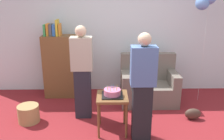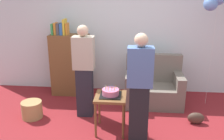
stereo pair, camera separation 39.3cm
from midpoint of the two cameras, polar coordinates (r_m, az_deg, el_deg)
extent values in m
plane|color=maroon|center=(3.89, -0.69, -15.81)|extent=(8.00, 8.00, 0.00)
cube|color=silver|center=(5.35, -0.85, 9.24)|extent=(6.00, 0.10, 2.70)
cube|color=#6B6056|center=(4.97, 6.26, -5.40)|extent=(1.10, 0.70, 0.40)
cube|color=#6B6056|center=(5.05, 6.08, 0.82)|extent=(1.10, 0.16, 0.56)
cube|color=#6B6056|center=(4.81, 0.83, -1.97)|extent=(0.16, 0.70, 0.24)
cube|color=#6B6056|center=(4.93, 11.81, -1.87)|extent=(0.16, 0.70, 0.24)
cube|color=brown|center=(5.26, -13.28, 0.79)|extent=(0.80, 0.36, 1.30)
cube|color=#38934C|center=(5.18, -17.38, 8.84)|extent=(0.04, 0.21, 0.22)
cube|color=orange|center=(5.16, -16.80, 8.95)|extent=(0.05, 0.18, 0.24)
cube|color=#4C4C51|center=(5.14, -16.11, 8.93)|extent=(0.05, 0.22, 0.23)
cube|color=#3366B7|center=(5.13, -15.38, 8.94)|extent=(0.06, 0.21, 0.23)
cube|color=gold|center=(5.11, -14.75, 9.47)|extent=(0.04, 0.23, 0.32)
cube|color=orange|center=(5.10, -14.17, 9.04)|extent=(0.03, 0.20, 0.23)
cube|color=brown|center=(3.82, -2.90, -6.29)|extent=(0.48, 0.48, 0.04)
cylinder|color=brown|center=(3.79, -6.17, -11.83)|extent=(0.04, 0.04, 0.57)
cylinder|color=brown|center=(3.77, 0.33, -11.85)|extent=(0.04, 0.04, 0.57)
cylinder|color=brown|center=(4.16, -5.67, -8.95)|extent=(0.04, 0.04, 0.57)
cylinder|color=brown|center=(4.14, 0.20, -8.95)|extent=(0.04, 0.04, 0.57)
cube|color=black|center=(3.81, -2.90, -5.90)|extent=(0.32, 0.32, 0.02)
cylinder|color=#D66B93|center=(3.79, -2.92, -5.17)|extent=(0.26, 0.26, 0.09)
cylinder|color=#66B2E5|center=(3.76, -1.98, -4.19)|extent=(0.01, 0.01, 0.05)
cylinder|color=#F2CC4C|center=(3.80, -1.73, -3.93)|extent=(0.01, 0.01, 0.05)
cylinder|color=#66B2E5|center=(3.83, -2.64, -3.77)|extent=(0.01, 0.01, 0.05)
cylinder|color=#66B2E5|center=(3.82, -3.15, -3.88)|extent=(0.01, 0.01, 0.05)
cylinder|color=#F2CC4C|center=(3.81, -4.05, -3.92)|extent=(0.01, 0.01, 0.05)
cylinder|color=#66B2E5|center=(3.77, -4.16, -4.07)|extent=(0.01, 0.01, 0.06)
cylinder|color=#F2CC4C|center=(3.72, -4.07, -4.45)|extent=(0.01, 0.01, 0.05)
cylinder|color=#F2CC4C|center=(3.69, -3.37, -4.59)|extent=(0.01, 0.01, 0.06)
cylinder|color=#F2CC4C|center=(3.71, -2.60, -4.48)|extent=(0.01, 0.01, 0.06)
cylinder|color=#F2CC4C|center=(3.71, -1.99, -4.43)|extent=(0.01, 0.01, 0.06)
cube|color=#23232D|center=(4.38, -9.30, -5.43)|extent=(0.28, 0.20, 0.88)
cube|color=#B2A893|center=(4.15, -9.80, 3.73)|extent=(0.36, 0.22, 0.56)
sphere|color=#D1A889|center=(4.08, -10.08, 8.84)|extent=(0.19, 0.19, 0.19)
cube|color=black|center=(3.70, 3.84, -9.82)|extent=(0.28, 0.20, 0.88)
cube|color=#4C6BA3|center=(3.43, 4.09, 0.89)|extent=(0.36, 0.22, 0.56)
sphere|color=#D1A889|center=(3.34, 4.23, 7.06)|extent=(0.19, 0.19, 0.19)
cylinder|color=#A88451|center=(4.57, -21.18, -9.49)|extent=(0.36, 0.36, 0.30)
ellipsoid|color=#473328|center=(4.54, 15.88, -9.82)|extent=(0.28, 0.14, 0.20)
cylinder|color=silver|center=(5.07, 18.25, 3.13)|extent=(0.00, 0.00, 1.88)
sphere|color=#668ED6|center=(4.85, 18.01, 14.53)|extent=(0.25, 0.25, 0.25)
camera|label=1|loc=(0.20, -92.86, -0.93)|focal=39.43mm
camera|label=2|loc=(0.20, 87.14, 0.93)|focal=39.43mm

